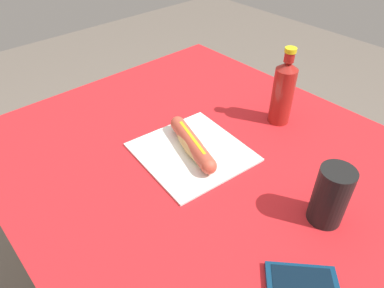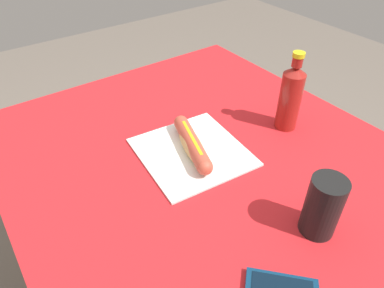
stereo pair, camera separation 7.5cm
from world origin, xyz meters
name	(u,v)px [view 1 (the left image)]	position (x,y,z in m)	size (l,w,h in m)	color
dining_table	(200,188)	(0.00, 0.00, 0.63)	(1.07, 0.97, 0.77)	brown
paper_wrapper	(192,152)	(-0.01, -0.02, 0.77)	(0.27, 0.26, 0.01)	white
hot_dog	(192,144)	(-0.01, -0.02, 0.80)	(0.23, 0.10, 0.05)	tan
cell_phone	(302,282)	(0.40, -0.12, 0.78)	(0.14, 0.14, 0.01)	#0A2D4C
soda_bottle	(283,91)	(0.04, 0.27, 0.87)	(0.06, 0.06, 0.23)	maroon
drinking_cup	(331,196)	(0.34, 0.05, 0.84)	(0.07, 0.07, 0.14)	black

